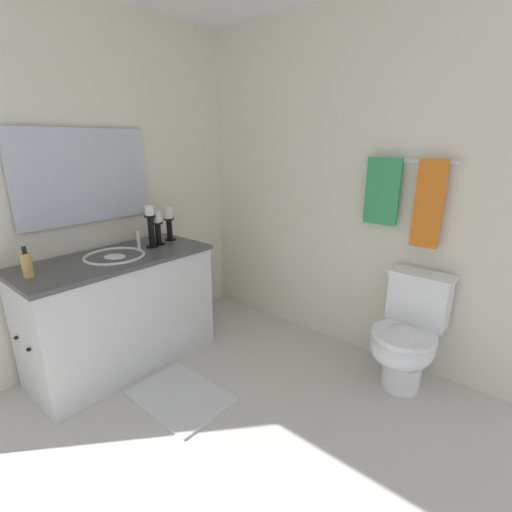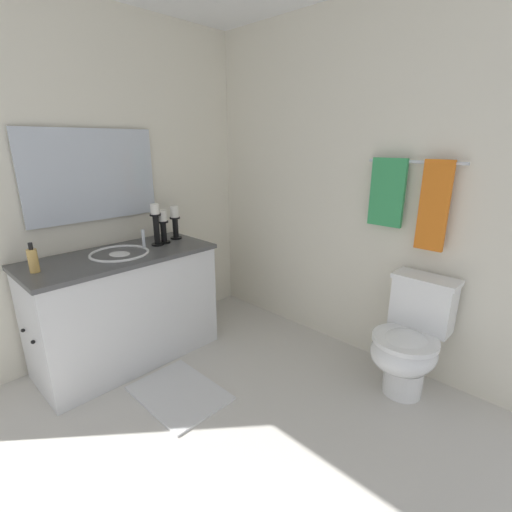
% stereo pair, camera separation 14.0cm
% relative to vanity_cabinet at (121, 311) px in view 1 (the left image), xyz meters
% --- Properties ---
extents(floor, '(2.72, 2.85, 0.02)m').
position_rel_vanity_cabinet_xyz_m(floor, '(1.03, -0.11, -0.42)').
color(floor, beige).
rests_on(floor, ground).
extents(wall_back, '(2.72, 0.04, 2.45)m').
position_rel_vanity_cabinet_xyz_m(wall_back, '(1.03, 1.31, 0.82)').
color(wall_back, silver).
rests_on(wall_back, ground).
extents(wall_left, '(0.04, 2.85, 2.45)m').
position_rel_vanity_cabinet_xyz_m(wall_left, '(-0.33, -0.11, 0.82)').
color(wall_left, silver).
rests_on(wall_left, ground).
extents(vanity_cabinet, '(0.58, 1.27, 0.81)m').
position_rel_vanity_cabinet_xyz_m(vanity_cabinet, '(0.00, 0.00, 0.00)').
color(vanity_cabinet, silver).
rests_on(vanity_cabinet, ground).
extents(sink_basin, '(0.40, 0.40, 0.24)m').
position_rel_vanity_cabinet_xyz_m(sink_basin, '(-0.00, 0.00, 0.37)').
color(sink_basin, white).
rests_on(sink_basin, vanity_cabinet).
extents(mirror, '(0.02, 0.93, 0.63)m').
position_rel_vanity_cabinet_xyz_m(mirror, '(-0.28, 0.00, 0.92)').
color(mirror, silver).
extents(candle_holder_tall, '(0.09, 0.09, 0.26)m').
position_rel_vanity_cabinet_xyz_m(candle_holder_tall, '(-0.08, 0.51, 0.54)').
color(candle_holder_tall, black).
rests_on(candle_holder_tall, vanity_cabinet).
extents(candle_holder_short, '(0.09, 0.09, 0.25)m').
position_rel_vanity_cabinet_xyz_m(candle_holder_short, '(-0.03, 0.38, 0.54)').
color(candle_holder_short, black).
rests_on(candle_holder_short, vanity_cabinet).
extents(candle_holder_mid, '(0.09, 0.09, 0.31)m').
position_rel_vanity_cabinet_xyz_m(candle_holder_mid, '(-0.01, 0.31, 0.57)').
color(candle_holder_mid, black).
rests_on(candle_holder_mid, vanity_cabinet).
extents(soap_bottle, '(0.06, 0.06, 0.18)m').
position_rel_vanity_cabinet_xyz_m(soap_bottle, '(-0.01, -0.52, 0.48)').
color(soap_bottle, '#E5B259').
rests_on(soap_bottle, vanity_cabinet).
extents(toilet, '(0.39, 0.54, 0.75)m').
position_rel_vanity_cabinet_xyz_m(toilet, '(1.64, 1.03, -0.04)').
color(toilet, white).
rests_on(toilet, ground).
extents(towel_bar, '(0.60, 0.02, 0.02)m').
position_rel_vanity_cabinet_xyz_m(towel_bar, '(1.45, 1.25, 1.03)').
color(towel_bar, silver).
extents(towel_near_vanity, '(0.23, 0.03, 0.44)m').
position_rel_vanity_cabinet_xyz_m(towel_near_vanity, '(1.30, 1.23, 0.83)').
color(towel_near_vanity, '#389E59').
rests_on(towel_near_vanity, towel_bar).
extents(towel_center, '(0.17, 0.03, 0.54)m').
position_rel_vanity_cabinet_xyz_m(towel_center, '(1.60, 1.23, 0.77)').
color(towel_center, orange).
rests_on(towel_center, towel_bar).
extents(bath_mat, '(0.60, 0.44, 0.02)m').
position_rel_vanity_cabinet_xyz_m(bath_mat, '(0.62, 0.00, -0.40)').
color(bath_mat, silver).
rests_on(bath_mat, ground).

